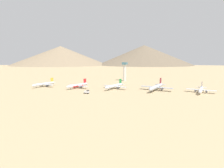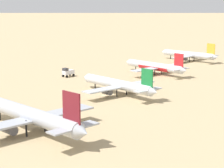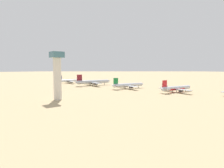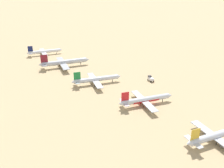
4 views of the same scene
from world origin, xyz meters
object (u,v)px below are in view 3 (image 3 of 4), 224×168
object	(u,v)px
service_truck	(164,85)
control_tower	(57,73)
parked_jet_1	(176,88)
parked_jet_2	(128,85)
parked_jet_3	(93,82)
parked_jet_4	(70,81)

from	to	relation	value
service_truck	control_tower	bearing A→B (deg)	-179.61
parked_jet_1	parked_jet_2	world-z (taller)	parked_jet_2
parked_jet_3	parked_jet_4	xyz separation A→B (m)	(-5.87, 44.59, -0.80)
parked_jet_4	parked_jet_2	bearing A→B (deg)	-80.84
parked_jet_1	parked_jet_2	bearing A→B (deg)	106.61
parked_jet_3	control_tower	bearing A→B (deg)	-137.19
parked_jet_1	parked_jet_2	distance (m)	44.47
parked_jet_3	parked_jet_4	size ratio (longest dim) A/B	1.23
parked_jet_1	parked_jet_4	xyz separation A→B (m)	(-27.41, 133.81, 0.04)
parked_jet_1	service_truck	distance (m)	38.03
parked_jet_1	control_tower	xyz separation A→B (m)	(-87.95, 27.70, 13.09)
parked_jet_4	parked_jet_3	bearing A→B (deg)	-82.51
parked_jet_3	parked_jet_4	bearing A→B (deg)	97.49
parked_jet_2	parked_jet_1	bearing A→B (deg)	-73.39
parked_jet_2	control_tower	distance (m)	77.78
parked_jet_2	control_tower	size ratio (longest dim) A/B	1.25
parked_jet_1	parked_jet_4	bearing A→B (deg)	101.58
parked_jet_1	control_tower	world-z (taller)	control_tower
parked_jet_2	service_truck	xyz separation A→B (m)	(37.90, -14.16, -1.51)
parked_jet_1	parked_jet_3	bearing A→B (deg)	103.58
parked_jet_2	service_truck	bearing A→B (deg)	-20.48
control_tower	parked_jet_1	bearing A→B (deg)	-17.48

